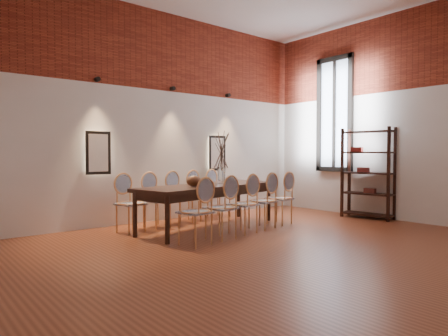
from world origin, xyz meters
TOP-DOWN VIEW (x-y plane):
  - floor at (0.00, 0.00)m, footprint 7.00×7.00m
  - wall_back at (0.00, 3.55)m, footprint 7.00×0.10m
  - wall_right at (3.55, 0.00)m, footprint 0.10×7.00m
  - brick_band_back at (0.00, 3.48)m, footprint 7.00×0.02m
  - brick_band_right at (3.48, 0.00)m, footprint 0.02×7.00m
  - niche_left at (-1.30, 3.45)m, footprint 0.36×0.06m
  - niche_right at (1.30, 3.45)m, footprint 0.36×0.06m
  - spot_fixture_left at (-1.30, 3.42)m, footprint 0.08×0.10m
  - spot_fixture_mid at (0.20, 3.42)m, footprint 0.08×0.10m
  - spot_fixture_right at (1.60, 3.42)m, footprint 0.08×0.10m
  - window_glass at (3.46, 2.00)m, footprint 0.02×0.78m
  - window_frame at (3.44, 2.00)m, footprint 0.08×0.90m
  - window_mullion at (3.44, 2.00)m, footprint 0.06×0.06m
  - dining_table at (0.20, 2.25)m, footprint 2.89×1.40m
  - chair_near_a at (-0.76, 1.33)m, footprint 0.52×0.52m
  - chair_near_b at (-0.21, 1.44)m, footprint 0.52×0.52m
  - chair_near_c at (0.33, 1.54)m, footprint 0.52×0.52m
  - chair_near_d at (0.88, 1.65)m, footprint 0.52×0.52m
  - chair_near_e at (1.42, 1.75)m, footprint 0.52×0.52m
  - chair_far_a at (-1.03, 2.76)m, footprint 0.52×0.52m
  - chair_far_b at (-0.49, 2.86)m, footprint 0.52×0.52m
  - chair_far_c at (0.06, 2.97)m, footprint 0.52×0.52m
  - chair_far_d at (0.60, 3.07)m, footprint 0.52×0.52m
  - chair_far_e at (1.15, 3.18)m, footprint 0.52×0.52m
  - vase at (0.52, 2.32)m, footprint 0.14×0.14m
  - dried_branches at (0.52, 2.32)m, footprint 0.50×0.50m
  - bowl at (-0.23, 2.12)m, footprint 0.24×0.24m
  - book at (0.03, 2.32)m, footprint 0.29×0.23m
  - shelving_rack at (3.28, 1.09)m, footprint 0.50×1.04m

SIDE VIEW (x-z plane):
  - floor at x=0.00m, z-range -0.02..0.00m
  - dining_table at x=0.20m, z-range 0.00..0.75m
  - chair_near_a at x=-0.76m, z-range 0.00..0.94m
  - chair_near_b at x=-0.21m, z-range 0.00..0.94m
  - chair_near_c at x=0.33m, z-range 0.00..0.94m
  - chair_near_d at x=0.88m, z-range 0.00..0.94m
  - chair_near_e at x=1.42m, z-range 0.00..0.94m
  - chair_far_a at x=-1.03m, z-range 0.00..0.94m
  - chair_far_b at x=-0.49m, z-range 0.00..0.94m
  - chair_far_c at x=0.06m, z-range 0.00..0.94m
  - chair_far_d at x=0.60m, z-range 0.00..0.94m
  - chair_far_e at x=1.15m, z-range 0.00..0.94m
  - book at x=0.03m, z-range 0.75..0.78m
  - bowl at x=-0.23m, z-range 0.75..0.93m
  - vase at x=0.52m, z-range 0.75..1.05m
  - shelving_rack at x=3.28m, z-range 0.00..1.80m
  - niche_left at x=-1.30m, z-range 0.97..1.63m
  - niche_right at x=1.30m, z-range 0.97..1.63m
  - dried_branches at x=0.52m, z-range 1.00..1.70m
  - wall_back at x=0.00m, z-range 0.00..4.00m
  - wall_right at x=3.55m, z-range 0.00..4.00m
  - window_glass at x=3.46m, z-range 0.96..3.34m
  - window_frame at x=3.44m, z-range 0.90..3.40m
  - window_mullion at x=3.44m, z-range 0.95..3.35m
  - spot_fixture_left at x=-1.30m, z-range 2.51..2.59m
  - spot_fixture_mid at x=0.20m, z-range 2.51..2.59m
  - spot_fixture_right at x=1.60m, z-range 2.51..2.59m
  - brick_band_back at x=0.00m, z-range 2.50..4.00m
  - brick_band_right at x=3.48m, z-range 2.50..4.00m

